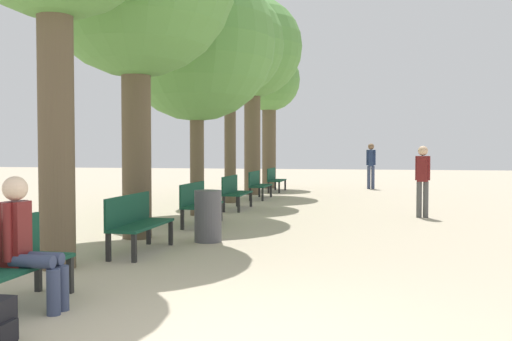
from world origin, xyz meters
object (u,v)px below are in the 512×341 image
(tree_row_5, at_px, (269,84))
(pedestrian_mid, at_px, (371,163))
(bench_row_4, at_px, (258,183))
(bench_row_0, at_px, (3,259))
(bench_row_3, at_px, (234,190))
(bench_row_5, at_px, (275,178))
(trash_bin, at_px, (208,216))
(person_seated, at_px, (27,240))
(bench_row_1, at_px, (136,220))
(tree_row_2, at_px, (197,43))
(bench_row_2, at_px, (198,201))
(tree_row_4, at_px, (252,50))
(pedestrian_near, at_px, (423,177))
(tree_row_3, at_px, (230,45))

(tree_row_5, height_order, pedestrian_mid, tree_row_5)
(bench_row_4, xyz_separation_m, tree_row_5, (-0.54, 4.99, 3.63))
(bench_row_0, bearing_deg, bench_row_3, 90.00)
(bench_row_5, distance_m, pedestrian_mid, 4.07)
(trash_bin, bearing_deg, person_seated, -97.31)
(bench_row_1, bearing_deg, tree_row_2, 96.46)
(bench_row_2, distance_m, tree_row_4, 9.14)
(tree_row_5, distance_m, pedestrian_near, 10.86)
(tree_row_5, bearing_deg, pedestrian_mid, 3.53)
(tree_row_3, bearing_deg, bench_row_0, -87.20)
(tree_row_2, xyz_separation_m, pedestrian_mid, (3.98, 9.82, -2.99))
(bench_row_2, height_order, pedestrian_near, pedestrian_near)
(bench_row_0, distance_m, bench_row_5, 15.61)
(bench_row_0, bearing_deg, bench_row_1, 90.00)
(bench_row_1, xyz_separation_m, person_seated, (0.23, -3.09, 0.18))
(bench_row_5, relative_size, tree_row_3, 0.25)
(tree_row_3, xyz_separation_m, pedestrian_near, (5.11, -2.65, -3.60))
(tree_row_3, bearing_deg, bench_row_1, -86.11)
(bench_row_0, distance_m, person_seated, 0.30)
(bench_row_1, distance_m, person_seated, 3.11)
(tree_row_4, height_order, pedestrian_mid, tree_row_4)
(bench_row_5, height_order, pedestrian_mid, pedestrian_mid)
(bench_row_1, height_order, bench_row_2, same)
(bench_row_3, bearing_deg, tree_row_2, -110.42)
(bench_row_4, xyz_separation_m, tree_row_3, (-0.54, -1.39, 4.04))
(tree_row_5, relative_size, pedestrian_mid, 3.12)
(tree_row_2, distance_m, tree_row_3, 3.23)
(pedestrian_near, bearing_deg, tree_row_5, 119.50)
(bench_row_5, bearing_deg, tree_row_4, -111.37)
(bench_row_3, xyz_separation_m, pedestrian_near, (4.57, -0.91, 0.43))
(bench_row_3, height_order, tree_row_4, tree_row_4)
(bench_row_3, height_order, pedestrian_near, pedestrian_near)
(bench_row_0, distance_m, tree_row_3, 11.82)
(bench_row_4, bearing_deg, tree_row_4, 107.33)
(bench_row_5, bearing_deg, bench_row_0, -90.00)
(bench_row_1, relative_size, pedestrian_near, 0.95)
(bench_row_1, bearing_deg, pedestrian_near, 49.41)
(bench_row_1, height_order, bench_row_5, same)
(bench_row_1, distance_m, tree_row_2, 5.96)
(bench_row_3, xyz_separation_m, tree_row_2, (-0.54, -1.46, 3.51))
(bench_row_5, height_order, trash_bin, same)
(tree_row_5, relative_size, pedestrian_near, 3.41)
(bench_row_0, relative_size, bench_row_1, 1.00)
(bench_row_3, relative_size, pedestrian_mid, 0.87)
(bench_row_3, height_order, tree_row_3, tree_row_3)
(bench_row_2, relative_size, tree_row_4, 0.23)
(bench_row_5, bearing_deg, bench_row_3, -90.00)
(bench_row_2, distance_m, tree_row_3, 6.34)
(bench_row_0, bearing_deg, person_seated, 7.05)
(bench_row_0, xyz_separation_m, bench_row_3, (0.00, 9.37, 0.00))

